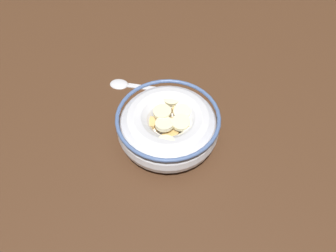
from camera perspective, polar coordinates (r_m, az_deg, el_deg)
name	(u,v)px	position (r cm, az deg, el deg)	size (l,w,h in cm)	color
ground_plane	(168,141)	(55.36, 0.00, -2.54)	(100.72, 100.72, 2.00)	#472B19
cereal_bowl	(168,126)	(52.14, 0.05, -0.02)	(15.97, 15.97, 5.50)	silver
spoon	(130,85)	(62.30, -6.53, 7.02)	(6.15, 12.74, 0.80)	silver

